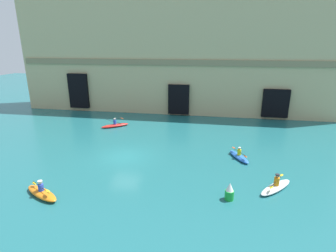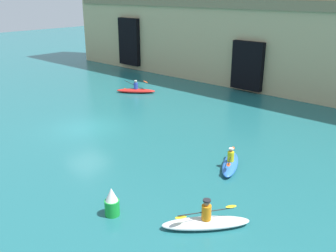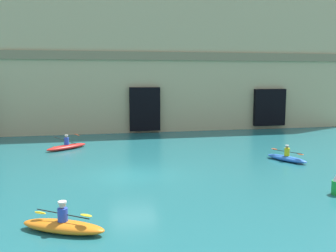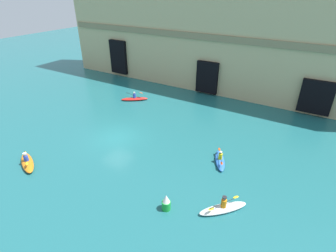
# 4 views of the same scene
# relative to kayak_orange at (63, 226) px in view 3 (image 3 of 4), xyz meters

# --- Properties ---
(ground_plane) EXTENTS (120.00, 120.00, 0.00)m
(ground_plane) POSITION_rel_kayak_orange_xyz_m (3.22, 6.92, -0.24)
(ground_plane) COLOR #1E6066
(cliff_bluff) EXTENTS (44.48, 6.19, 15.82)m
(cliff_bluff) POSITION_rel_kayak_orange_xyz_m (5.21, 24.66, 7.63)
(cliff_bluff) COLOR tan
(cliff_bluff) RESTS_ON ground
(kayak_orange) EXTENTS (3.14, 2.11, 1.11)m
(kayak_orange) POSITION_rel_kayak_orange_xyz_m (0.00, 0.00, 0.00)
(kayak_orange) COLOR orange
(kayak_orange) RESTS_ON ground
(kayak_red) EXTENTS (3.08, 2.60, 1.10)m
(kayak_red) POSITION_rel_kayak_orange_xyz_m (-0.77, 15.00, -0.03)
(kayak_red) COLOR red
(kayak_red) RESTS_ON ground
(kayak_blue) EXTENTS (1.90, 2.83, 1.03)m
(kayak_blue) POSITION_rel_kayak_orange_xyz_m (13.08, 8.30, -0.03)
(kayak_blue) COLOR blue
(kayak_blue) RESTS_ON ground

